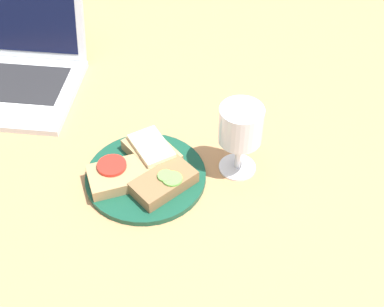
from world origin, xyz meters
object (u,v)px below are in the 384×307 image
at_px(sandwich_with_tomato, 119,175).
at_px(plate, 146,177).
at_px(laptop, 3,60).
at_px(sandwich_with_cheese, 152,151).
at_px(sandwich_with_cucumber, 164,182).
at_px(wine_glass, 241,128).

bearing_deg(sandwich_with_tomato, plate, 23.17).
distance_m(plate, laptop, 0.44).
height_order(sandwich_with_cheese, laptop, laptop).
relative_size(sandwich_with_cucumber, laptop, 0.37).
relative_size(plate, laptop, 0.66).
bearing_deg(wine_glass, sandwich_with_cucumber, -149.82).
relative_size(sandwich_with_tomato, wine_glass, 0.92).
xyz_separation_m(plate, sandwich_with_cucumber, (0.04, -0.03, 0.02)).
bearing_deg(sandwich_with_cucumber, wine_glass, 30.18).
bearing_deg(sandwich_with_cheese, sandwich_with_cucumber, -64.54).
bearing_deg(wine_glass, laptop, 157.24).
xyz_separation_m(sandwich_with_cucumber, wine_glass, (0.12, 0.07, 0.07)).
xyz_separation_m(plate, sandwich_with_cheese, (0.00, 0.04, 0.02)).
height_order(sandwich_with_cucumber, wine_glass, wine_glass).
bearing_deg(sandwich_with_tomato, sandwich_with_cheese, 53.71).
xyz_separation_m(sandwich_with_tomato, laptop, (-0.31, 0.28, 0.02)).
relative_size(sandwich_with_cheese, wine_glass, 0.86).
bearing_deg(sandwich_with_cheese, laptop, 148.78).
height_order(plate, sandwich_with_tomato, sandwich_with_tomato).
bearing_deg(sandwich_with_cucumber, plate, 145.45).
height_order(sandwich_with_cucumber, laptop, laptop).
height_order(plate, laptop, laptop).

